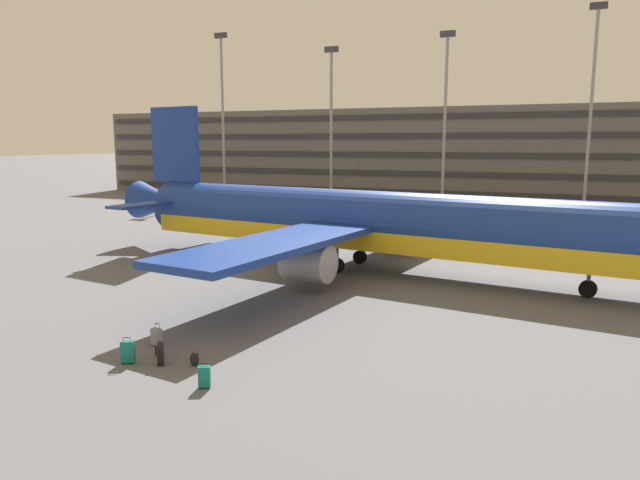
% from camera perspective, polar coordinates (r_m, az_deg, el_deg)
% --- Properties ---
extents(ground_plane, '(600.00, 600.00, 0.00)m').
position_cam_1_polar(ground_plane, '(35.32, 12.69, -3.86)').
color(ground_plane, '#5B5B60').
extents(terminal_structure, '(129.59, 17.59, 12.71)m').
position_cam_1_polar(terminal_structure, '(87.54, 19.07, 7.93)').
color(terminal_structure, '#605B56').
rests_on(terminal_structure, ground_plane).
extents(airliner, '(39.84, 32.35, 10.65)m').
position_cam_1_polar(airliner, '(36.86, 4.17, 1.70)').
color(airliner, navy).
rests_on(airliner, ground_plane).
extents(light_mast_far_left, '(1.80, 0.50, 22.94)m').
position_cam_1_polar(light_mast_far_left, '(85.29, -9.51, 12.87)').
color(light_mast_far_left, gray).
rests_on(light_mast_far_left, ground_plane).
extents(light_mast_left, '(1.80, 0.50, 20.13)m').
position_cam_1_polar(light_mast_left, '(77.78, 1.10, 12.27)').
color(light_mast_left, gray).
rests_on(light_mast_left, ground_plane).
extents(light_mast_center_left, '(1.80, 0.50, 21.04)m').
position_cam_1_polar(light_mast_center_left, '(73.66, 12.15, 12.58)').
color(light_mast_center_left, gray).
rests_on(light_mast_center_left, ground_plane).
extents(light_mast_center_right, '(1.80, 0.50, 22.85)m').
position_cam_1_polar(light_mast_center_right, '(72.46, 25.06, 12.70)').
color(light_mast_center_right, gray).
rests_on(light_mast_center_right, ground_plane).
extents(suitcase_orange, '(0.54, 0.43, 1.02)m').
position_cam_1_polar(suitcase_orange, '(22.91, -18.28, -10.32)').
color(suitcase_orange, '#147266').
rests_on(suitcase_orange, ground_plane).
extents(suitcase_red, '(0.44, 0.49, 0.92)m').
position_cam_1_polar(suitcase_red, '(22.46, -15.33, -10.64)').
color(suitcase_red, black).
rests_on(suitcase_red, ground_plane).
extents(suitcase_black, '(0.45, 0.30, 0.92)m').
position_cam_1_polar(suitcase_black, '(24.43, -15.71, -9.10)').
color(suitcase_black, gray).
rests_on(suitcase_black, ground_plane).
extents(suitcase_teal, '(0.46, 0.38, 0.85)m').
position_cam_1_polar(suitcase_teal, '(20.14, -11.24, -12.96)').
color(suitcase_teal, '#147266').
rests_on(suitcase_teal, ground_plane).
extents(backpack_purple, '(0.39, 0.32, 0.53)m').
position_cam_1_polar(backpack_purple, '(22.11, -12.19, -11.37)').
color(backpack_purple, black).
rests_on(backpack_purple, ground_plane).
extents(backpack_large, '(0.39, 0.38, 0.51)m').
position_cam_1_polar(backpack_large, '(23.34, -15.42, -10.40)').
color(backpack_large, '#592619').
rests_on(backpack_large, ground_plane).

